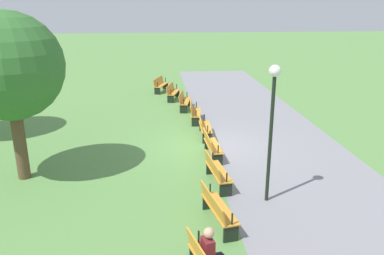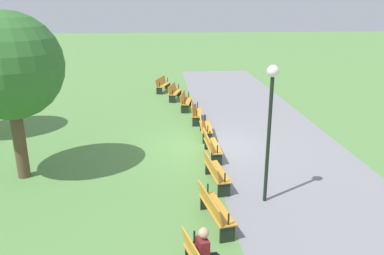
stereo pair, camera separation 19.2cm
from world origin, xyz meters
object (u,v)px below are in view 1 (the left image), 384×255
at_px(bench_6, 216,171).
at_px(bench_4, 204,126).
at_px(bench_3, 194,112).
at_px(tree_2, 9,67).
at_px(bench_2, 184,101).
at_px(bench_5, 211,145).
at_px(bench_1, 172,92).
at_px(lamp_post, 272,109).
at_px(bench_0, 160,84).
at_px(person_seated, 212,251).
at_px(bench_7, 217,208).

bearing_deg(bench_6, bench_4, 171.41).
distance_m(bench_3, tree_2, 8.93).
height_order(bench_2, bench_4, same).
relative_size(bench_5, bench_6, 0.99).
relative_size(bench_1, lamp_post, 0.46).
bearing_deg(bench_0, lamp_post, 30.27).
relative_size(bench_6, person_seated, 1.47).
xyz_separation_m(bench_2, bench_4, (4.50, 0.51, 0.00)).
bearing_deg(bench_0, bench_3, 32.18).
distance_m(bench_4, lamp_post, 6.18).
height_order(bench_3, bench_4, same).
relative_size(bench_2, bench_4, 1.02).
bearing_deg(bench_4, lamp_post, 13.44).
bearing_deg(person_seated, tree_2, -149.80).
bearing_deg(bench_7, bench_3, 167.12).
bearing_deg(bench_7, bench_5, 162.84).
bearing_deg(bench_2, person_seated, 8.94).
distance_m(tree_2, lamp_post, 7.81).
bearing_deg(bench_4, bench_5, 2.15).
bearing_deg(bench_3, person_seated, 2.52).
xyz_separation_m(bench_5, bench_7, (4.50, -0.51, 0.00)).
bearing_deg(bench_3, bench_2, -165.00).
height_order(bench_6, lamp_post, lamp_post).
bearing_deg(bench_5, bench_2, -177.87).
height_order(bench_3, bench_7, same).
bearing_deg(bench_5, bench_4, 177.85).
relative_size(bench_3, bench_5, 1.01).
bearing_deg(bench_3, bench_5, 8.59).
height_order(bench_5, bench_6, same).
bearing_deg(lamp_post, bench_5, -161.54).
distance_m(bench_0, person_seated, 17.64).
height_order(bench_4, bench_6, same).
distance_m(bench_3, bench_7, 9.04).
distance_m(bench_4, bench_6, 4.53).
xyz_separation_m(bench_0, bench_1, (2.17, 0.67, 0.00)).
distance_m(bench_1, bench_6, 11.27).
distance_m(bench_5, person_seated, 6.55).
bearing_deg(tree_2, bench_6, 79.69).
bearing_deg(tree_2, lamp_post, 73.32).
relative_size(bench_2, bench_6, 1.01).
distance_m(bench_1, tree_2, 11.85).
xyz_separation_m(bench_5, bench_6, (2.26, -0.17, 0.00)).
height_order(bench_3, tree_2, tree_2).
relative_size(bench_4, bench_5, 1.00).
xyz_separation_m(bench_3, bench_4, (2.26, 0.17, 0.00)).
xyz_separation_m(bench_3, lamp_post, (7.90, 1.29, 2.26)).
bearing_deg(bench_5, bench_6, -6.43).
relative_size(bench_7, tree_2, 0.34).
relative_size(bench_3, bench_7, 0.99).
height_order(bench_2, bench_5, same).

